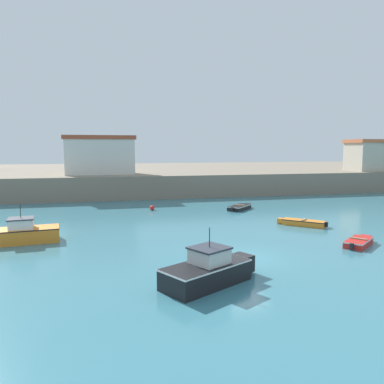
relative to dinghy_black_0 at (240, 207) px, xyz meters
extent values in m
plane|color=teal|center=(-5.70, -15.99, -0.24)|extent=(200.00, 200.00, 0.00)
cube|color=gray|center=(-5.70, 29.08, 1.18)|extent=(120.00, 40.00, 2.84)
cube|color=black|center=(-0.09, -0.08, -0.03)|extent=(3.03, 3.02, 0.43)
cube|color=black|center=(1.17, 1.16, -0.03)|extent=(0.94, 0.94, 0.36)
cube|color=white|center=(-0.09, -0.08, 0.15)|extent=(3.06, 3.05, 0.07)
cube|color=#997F5B|center=(-0.09, -0.08, 0.23)|extent=(0.94, 0.94, 0.08)
cube|color=black|center=(-1.22, -1.21, 0.02)|extent=(0.28, 0.28, 0.36)
cube|color=orange|center=(-18.44, -9.33, 0.23)|extent=(4.41, 2.29, 0.95)
cube|color=black|center=(-18.44, -9.33, 0.67)|extent=(4.45, 2.31, 0.07)
cube|color=silver|center=(-18.65, -9.35, 1.01)|extent=(1.62, 1.52, 0.61)
cube|color=#2D333D|center=(-18.65, -9.35, 1.36)|extent=(1.76, 1.63, 0.08)
cylinder|color=black|center=(-18.65, -9.35, 1.85)|extent=(0.04, 0.04, 0.90)
cube|color=black|center=(-8.92, -19.50, 0.24)|extent=(4.55, 3.68, 0.96)
cube|color=black|center=(-6.74, -18.26, 0.24)|extent=(1.23, 1.30, 0.82)
cube|color=white|center=(-8.92, -19.50, 0.68)|extent=(4.59, 3.71, 0.07)
cube|color=silver|center=(-8.73, -19.40, 1.06)|extent=(1.96, 1.93, 0.67)
cube|color=#2D333D|center=(-8.73, -19.40, 1.43)|extent=(2.11, 2.08, 0.08)
cylinder|color=black|center=(-8.73, -19.40, 1.92)|extent=(0.04, 0.04, 0.90)
cube|color=red|center=(2.31, -15.14, -0.03)|extent=(2.77, 2.50, 0.42)
cube|color=red|center=(3.55, -14.18, -0.03)|extent=(0.79, 0.81, 0.36)
cube|color=white|center=(2.31, -15.14, 0.14)|extent=(2.80, 2.53, 0.07)
cube|color=#997F5B|center=(2.31, -15.14, 0.22)|extent=(0.75, 0.89, 0.08)
cube|color=black|center=(1.18, -16.01, 0.02)|extent=(0.28, 0.28, 0.36)
cube|color=orange|center=(2.14, -8.73, -0.01)|extent=(3.08, 2.99, 0.46)
cube|color=orange|center=(0.79, -7.46, -0.01)|extent=(0.74, 0.75, 0.39)
cube|color=black|center=(2.14, -8.73, 0.18)|extent=(3.11, 3.02, 0.07)
cube|color=#997F5B|center=(2.14, -8.73, 0.26)|extent=(0.76, 0.79, 0.08)
cube|color=black|center=(3.41, -9.92, 0.04)|extent=(0.28, 0.28, 0.36)
sphere|color=red|center=(-8.70, 1.55, 0.00)|extent=(0.49, 0.49, 0.49)
cube|color=#BCB29E|center=(26.30, 12.58, 4.65)|extent=(8.57, 4.40, 4.11)
cube|color=#C1663D|center=(26.30, 12.58, 6.95)|extent=(9.00, 4.62, 0.50)
cube|color=silver|center=(-13.70, 14.28, 4.81)|extent=(8.48, 4.04, 4.43)
cube|color=#9E472D|center=(-13.70, 14.28, 7.28)|extent=(8.91, 4.25, 0.50)
camera|label=1|loc=(-13.28, -35.26, 5.90)|focal=35.00mm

